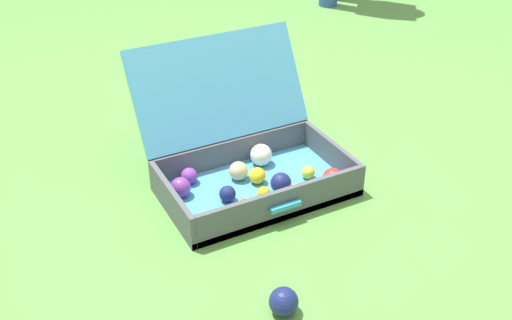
% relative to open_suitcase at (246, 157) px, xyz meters
% --- Properties ---
extents(ground_plane, '(16.00, 16.00, 0.00)m').
position_rel_open_suitcase_xyz_m(ground_plane, '(-0.00, -0.15, -0.10)').
color(ground_plane, '#569342').
extents(open_suitcase, '(0.65, 0.61, 0.46)m').
position_rel_open_suitcase_xyz_m(open_suitcase, '(0.00, 0.00, 0.00)').
color(open_suitcase, '#4799C6').
rests_on(open_suitcase, ground).
extents(stray_ball_on_grass, '(0.08, 0.08, 0.08)m').
position_rel_open_suitcase_xyz_m(stray_ball_on_grass, '(-0.20, -0.62, -0.06)').
color(stray_ball_on_grass, navy).
rests_on(stray_ball_on_grass, ground).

